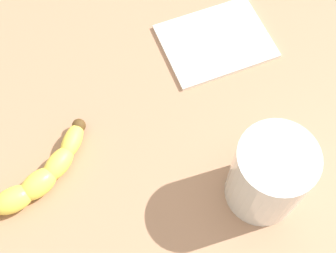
% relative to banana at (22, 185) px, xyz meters
% --- Properties ---
extents(wooden_tabletop, '(1.20, 1.20, 0.03)m').
position_rel_banana_xyz_m(wooden_tabletop, '(0.13, -0.09, -0.03)').
color(wooden_tabletop, '#A77A5A').
rests_on(wooden_tabletop, ground).
extents(banana, '(0.22, 0.09, 0.03)m').
position_rel_banana_xyz_m(banana, '(0.00, 0.00, 0.00)').
color(banana, '#F3D94B').
rests_on(banana, wooden_tabletop).
extents(smoothie_glass, '(0.09, 0.09, 0.12)m').
position_rel_banana_xyz_m(smoothie_glass, '(0.21, -0.22, 0.04)').
color(smoothie_glass, silver).
rests_on(smoothie_glass, wooden_tabletop).
extents(folded_napkin, '(0.19, 0.17, 0.01)m').
position_rel_banana_xyz_m(folded_napkin, '(0.34, -0.02, -0.01)').
color(folded_napkin, white).
rests_on(folded_napkin, wooden_tabletop).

